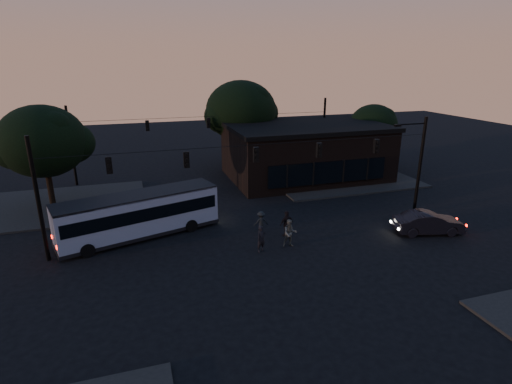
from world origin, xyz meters
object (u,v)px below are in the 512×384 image
object	(u,v)px
bus	(139,213)
pedestrian_a	(261,239)
building	(305,151)
car	(428,223)
pedestrian_c	(287,224)
pedestrian_d	(261,222)
pedestrian_b	(290,233)

from	to	relation	value
bus	pedestrian_a	distance (m)	8.46
building	car	xyz separation A→B (m)	(2.30, -15.52, -1.94)
bus	pedestrian_a	bearing A→B (deg)	-49.70
pedestrian_c	pedestrian_d	size ratio (longest dim) A/B	1.18
car	pedestrian_b	bearing A→B (deg)	98.09
car	pedestrian_c	world-z (taller)	pedestrian_c
building	bus	world-z (taller)	building
building	pedestrian_c	size ratio (longest dim) A/B	8.50
pedestrian_c	building	bearing A→B (deg)	-132.71
pedestrian_a	pedestrian_b	size ratio (longest dim) A/B	0.93
car	pedestrian_d	bearing A→B (deg)	85.18
pedestrian_c	pedestrian_d	distance (m)	1.84
pedestrian_b	pedestrian_c	distance (m)	1.61
pedestrian_a	building	bearing A→B (deg)	33.87
building	car	bearing A→B (deg)	-81.56
pedestrian_b	pedestrian_d	distance (m)	2.88
bus	pedestrian_a	size ratio (longest dim) A/B	6.34
car	pedestrian_c	xyz separation A→B (m)	(-9.46, 2.49, 0.14)
pedestrian_d	car	bearing A→B (deg)	163.14
car	pedestrian_a	size ratio (longest dim) A/B	2.70
bus	pedestrian_d	size ratio (longest dim) A/B	7.10
pedestrian_c	bus	bearing A→B (deg)	-31.23
car	pedestrian_a	world-z (taller)	pedestrian_a
pedestrian_b	building	bearing A→B (deg)	71.53
building	pedestrian_c	bearing A→B (deg)	-118.79
car	pedestrian_b	distance (m)	9.91
building	pedestrian_b	bearing A→B (deg)	-117.42
pedestrian_b	pedestrian_d	size ratio (longest dim) A/B	1.20
building	car	world-z (taller)	building
bus	pedestrian_b	world-z (taller)	bus
pedestrian_a	pedestrian_c	world-z (taller)	pedestrian_c
bus	building	bearing A→B (deg)	14.86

